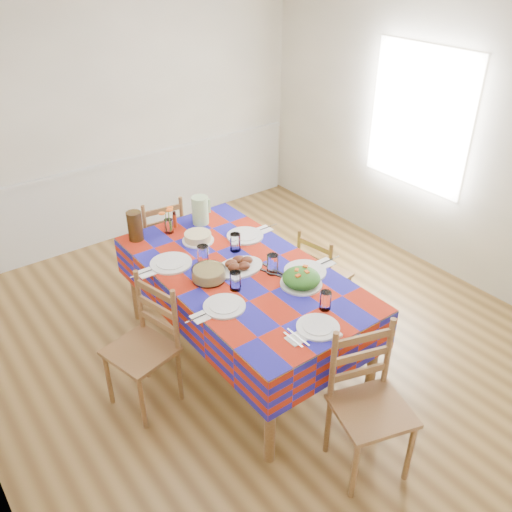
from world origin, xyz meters
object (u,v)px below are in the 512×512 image
(meat_platter, at_px, (239,265))
(chair_far, at_px, (161,241))
(tea_pitcher, at_px, (135,226))
(chair_right, at_px, (321,276))
(chair_near, at_px, (368,405))
(dining_table, at_px, (242,280))
(green_pitcher, at_px, (200,210))
(chair_left, at_px, (145,347))

(meat_platter, relative_size, chair_far, 0.41)
(tea_pitcher, xyz_separation_m, chair_right, (1.30, -0.95, -0.53))
(chair_near, distance_m, chair_right, 1.61)
(dining_table, distance_m, green_pitcher, 0.91)
(tea_pitcher, height_order, chair_near, tea_pitcher)
(chair_left, bearing_deg, green_pitcher, 115.84)
(green_pitcher, relative_size, chair_far, 0.26)
(dining_table, height_order, chair_right, chair_right)
(chair_far, bearing_deg, chair_right, 129.54)
(tea_pitcher, relative_size, chair_far, 0.26)
(chair_near, bearing_deg, dining_table, 108.07)
(chair_near, xyz_separation_m, chair_right, (0.86, 1.36, -0.07))
(green_pitcher, xyz_separation_m, chair_near, (-0.15, -2.23, -0.45))
(dining_table, relative_size, chair_near, 2.07)
(chair_near, bearing_deg, green_pitcher, 103.54)
(tea_pitcher, relative_size, chair_right, 0.28)
(dining_table, bearing_deg, chair_near, -89.39)
(tea_pitcher, distance_m, chair_right, 1.69)
(tea_pitcher, distance_m, chair_far, 0.78)
(green_pitcher, xyz_separation_m, tea_pitcher, (-0.60, 0.08, 0.00))
(chair_right, bearing_deg, dining_table, 80.17)
(dining_table, xyz_separation_m, meat_platter, (-0.00, 0.03, 0.13))
(tea_pitcher, xyz_separation_m, chair_near, (0.45, -2.31, -0.45))
(chair_far, xyz_separation_m, chair_right, (0.88, -1.37, -0.03))
(chair_near, height_order, chair_left, chair_near)
(green_pitcher, height_order, chair_near, green_pitcher)
(green_pitcher, distance_m, chair_right, 1.24)
(meat_platter, xyz_separation_m, tea_pitcher, (-0.43, 0.91, 0.10))
(tea_pitcher, bearing_deg, chair_right, -36.11)
(chair_left, bearing_deg, chair_far, 133.85)
(dining_table, relative_size, green_pitcher, 8.51)
(green_pitcher, relative_size, chair_near, 0.24)
(meat_platter, bearing_deg, chair_far, 90.17)
(meat_platter, xyz_separation_m, chair_far, (-0.00, 1.33, -0.39))
(chair_right, bearing_deg, tea_pitcher, 44.51)
(green_pitcher, bearing_deg, chair_right, -51.15)
(dining_table, xyz_separation_m, chair_right, (0.87, -0.01, -0.30))
(meat_platter, distance_m, chair_left, 0.94)
(chair_near, bearing_deg, chair_far, 107.88)
(green_pitcher, relative_size, chair_left, 0.25)
(chair_left, bearing_deg, chair_right, 75.65)
(chair_near, height_order, chair_far, chair_near)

